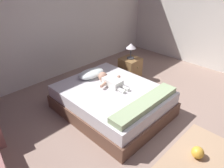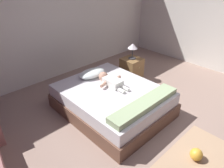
{
  "view_description": "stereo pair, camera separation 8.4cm",
  "coord_description": "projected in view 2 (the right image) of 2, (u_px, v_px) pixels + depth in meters",
  "views": [
    {
      "loc": [
        -2.24,
        -1.1,
        2.28
      ],
      "look_at": [
        -0.09,
        1.03,
        0.56
      ],
      "focal_mm": 33.17,
      "sensor_mm": 36.0,
      "label": 1
    },
    {
      "loc": [
        -2.18,
        -1.16,
        2.28
      ],
      "look_at": [
        -0.09,
        1.03,
        0.56
      ],
      "focal_mm": 33.17,
      "sensor_mm": 36.0,
      "label": 2
    }
  ],
  "objects": [
    {
      "name": "baby",
      "position": [
        110.0,
        81.0,
        3.64
      ],
      "size": [
        0.5,
        0.66,
        0.17
      ],
      "color": "white",
      "rests_on": "bed"
    },
    {
      "name": "toy_ball",
      "position": [
        196.0,
        154.0,
        2.77
      ],
      "size": [
        0.17,
        0.17,
        0.17
      ],
      "primitive_type": "sphere",
      "color": "gold",
      "rests_on": "rug"
    },
    {
      "name": "wall_behind_bed",
      "position": [
        51.0,
        16.0,
        4.37
      ],
      "size": [
        8.0,
        0.12,
        2.74
      ],
      "primitive_type": "cube",
      "color": "silver",
      "rests_on": "ground_plane"
    },
    {
      "name": "bed",
      "position": [
        112.0,
        100.0,
        3.65
      ],
      "size": [
        1.49,
        1.85,
        0.46
      ],
      "color": "brown",
      "rests_on": "ground_plane"
    },
    {
      "name": "toothbrush",
      "position": [
        119.0,
        79.0,
        3.84
      ],
      "size": [
        0.06,
        0.16,
        0.02
      ],
      "color": "#2A98F0",
      "rests_on": "bed"
    },
    {
      "name": "nightstand",
      "position": [
        131.0,
        69.0,
        4.67
      ],
      "size": [
        0.4,
        0.43,
        0.52
      ],
      "color": "olive",
      "rests_on": "ground_plane"
    },
    {
      "name": "pillow",
      "position": [
        92.0,
        73.0,
        3.92
      ],
      "size": [
        0.54,
        0.33,
        0.13
      ],
      "color": "white",
      "rests_on": "bed"
    },
    {
      "name": "blanket",
      "position": [
        145.0,
        104.0,
        3.07
      ],
      "size": [
        1.34,
        0.25,
        0.09
      ],
      "color": "#9EB587",
      "rests_on": "bed"
    },
    {
      "name": "rug",
      "position": [
        199.0,
        165.0,
        2.73
      ],
      "size": [
        1.39,
        0.84,
        0.01
      ],
      "color": "tan",
      "rests_on": "ground_plane"
    },
    {
      "name": "ground_plane",
      "position": [
        163.0,
        138.0,
        3.16
      ],
      "size": [
        8.0,
        8.0,
        0.0
      ],
      "primitive_type": "plane",
      "color": "gray"
    },
    {
      "name": "lamp",
      "position": [
        133.0,
        47.0,
        4.42
      ],
      "size": [
        0.21,
        0.21,
        0.34
      ],
      "color": "#333338",
      "rests_on": "nightstand"
    }
  ]
}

